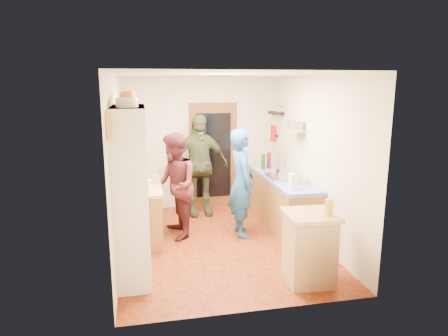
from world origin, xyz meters
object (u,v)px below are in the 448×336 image
object	(u,v)px
hutch_body	(132,193)
right_counter_base	(282,203)
island_base	(309,250)
person_back	(199,165)
person_hob	(244,183)
person_left	(176,185)

from	to	relation	value
hutch_body	right_counter_base	size ratio (longest dim) A/B	1.00
hutch_body	right_counter_base	bearing A→B (deg)	27.47
right_counter_base	island_base	bearing A→B (deg)	-100.06
island_base	person_back	world-z (taller)	person_back
person_hob	hutch_body	bearing A→B (deg)	119.80
island_base	person_hob	size ratio (longest dim) A/B	0.49
hutch_body	person_back	xyz separation A→B (m)	(1.19, 2.24, -0.14)
right_counter_base	person_hob	world-z (taller)	person_hob
right_counter_base	person_left	distance (m)	1.89
person_hob	person_back	xyz separation A→B (m)	(-0.56, 1.19, 0.08)
person_left	right_counter_base	bearing A→B (deg)	86.40
right_counter_base	person_back	bearing A→B (deg)	144.27
island_base	person_back	bearing A→B (deg)	108.21
person_hob	person_back	size ratio (longest dim) A/B	0.92
island_base	person_left	xyz separation A→B (m)	(-1.49, 1.90, 0.43)
island_base	person_left	size ratio (longest dim) A/B	0.50
right_counter_base	hutch_body	bearing A→B (deg)	-152.53
person_left	person_back	xyz separation A→B (m)	(0.53, 1.02, 0.10)
right_counter_base	island_base	world-z (taller)	island_base
person_back	island_base	bearing A→B (deg)	-76.94
right_counter_base	person_left	bearing A→B (deg)	-177.61
hutch_body	person_back	size ratio (longest dim) A/B	1.14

